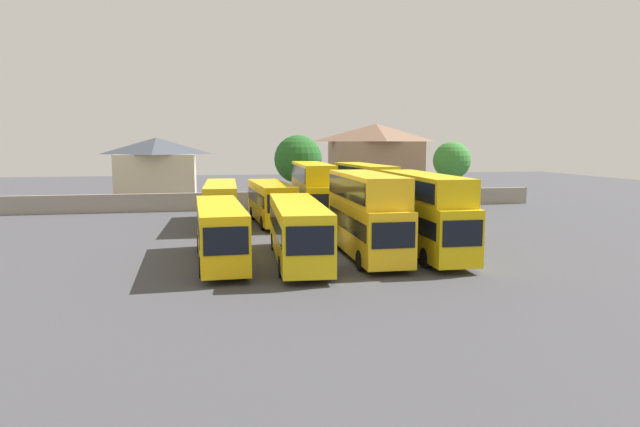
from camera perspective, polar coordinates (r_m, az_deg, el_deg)
ground at (r=50.39m, az=-3.31°, el=-0.51°), size 140.00×140.00×0.00m
depot_boundary_wall at (r=57.60m, az=-4.33°, el=1.36°), size 56.00×0.50×1.80m
bus_1 at (r=32.05m, az=-10.17°, el=-1.63°), size 2.77×11.13×3.35m
bus_2 at (r=31.90m, az=-2.29°, el=-1.49°), size 3.25×12.00×3.42m
bus_3 at (r=33.04m, az=4.78°, el=0.29°), size 2.78×10.32×4.99m
bus_4 at (r=34.52m, az=10.42°, el=0.43°), size 2.76×11.62×4.91m
bus_5 at (r=46.91m, az=-10.07°, el=1.25°), size 2.88×11.96×3.48m
bus_6 at (r=47.03m, az=-5.01°, el=1.33°), size 3.13×10.76×3.45m
bus_7 at (r=47.94m, az=-0.76°, el=2.51°), size 3.08×11.79×5.04m
bus_8 at (r=48.97m, az=4.58°, el=2.52°), size 3.01×11.57×4.92m
house_terrace_left at (r=65.80m, az=-16.28°, el=4.30°), size 8.82×8.28×7.34m
house_terrace_centre at (r=69.11m, az=5.69°, el=5.42°), size 11.17×6.37×9.08m
tree_left_of_lot at (r=60.14m, az=-2.25°, el=5.55°), size 5.14×5.14×7.60m
tree_behind_wall at (r=60.31m, az=13.29°, el=5.26°), size 3.93×3.93×6.90m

